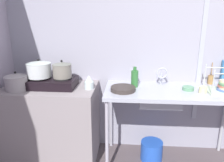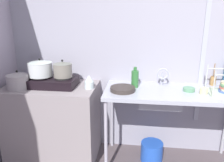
# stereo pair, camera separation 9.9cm
# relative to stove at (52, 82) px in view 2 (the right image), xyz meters

# --- Properties ---
(wall_back) EXTENTS (5.09, 0.10, 2.78)m
(wall_back) POSITION_rel_stove_xyz_m (1.57, 0.35, 0.46)
(wall_back) COLOR #9896A6
(wall_back) RESTS_ON ground
(wall_metal_strip) EXTENTS (0.05, 0.01, 2.22)m
(wall_metal_strip) POSITION_rel_stove_xyz_m (1.66, 0.30, 0.60)
(wall_metal_strip) COLOR #A4A8B8
(counter_concrete) EXTENTS (1.02, 0.61, 0.88)m
(counter_concrete) POSITION_rel_stove_xyz_m (-0.03, 0.00, -0.49)
(counter_concrete) COLOR gray
(counter_concrete) RESTS_ON ground
(counter_sink) EXTENTS (1.44, 0.61, 0.88)m
(counter_sink) POSITION_rel_stove_xyz_m (1.32, -0.00, -0.12)
(counter_sink) COLOR #A4A8B8
(counter_sink) RESTS_ON ground
(stove) EXTENTS (0.54, 0.34, 0.11)m
(stove) POSITION_rel_stove_xyz_m (0.00, 0.00, 0.00)
(stove) COLOR black
(stove) RESTS_ON counter_concrete
(pot_on_left_burner) EXTENTS (0.27, 0.27, 0.20)m
(pot_on_left_burner) POSITION_rel_stove_xyz_m (-0.13, -0.00, 0.15)
(pot_on_left_burner) COLOR silver
(pot_on_left_burner) RESTS_ON stove
(pot_on_right_burner) EXTENTS (0.21, 0.21, 0.19)m
(pot_on_right_burner) POSITION_rel_stove_xyz_m (0.13, 0.00, 0.15)
(pot_on_right_burner) COLOR gray
(pot_on_right_burner) RESTS_ON stove
(pot_beside_stove) EXTENTS (0.24, 0.24, 0.20)m
(pot_beside_stove) POSITION_rel_stove_xyz_m (-0.33, -0.13, 0.04)
(pot_beside_stove) COLOR gray
(pot_beside_stove) RESTS_ON counter_concrete
(percolator) EXTENTS (0.10, 0.10, 0.15)m
(percolator) POSITION_rel_stove_xyz_m (0.42, -0.03, 0.02)
(percolator) COLOR silver
(percolator) RESTS_ON counter_concrete
(sink_basin) EXTENTS (0.43, 0.33, 0.16)m
(sink_basin) POSITION_rel_stove_xyz_m (1.18, -0.01, -0.13)
(sink_basin) COLOR #A4A8B8
(sink_basin) RESTS_ON counter_sink
(faucet) EXTENTS (0.13, 0.07, 0.21)m
(faucet) POSITION_rel_stove_xyz_m (1.22, 0.14, 0.08)
(faucet) COLOR #A4A8B8
(faucet) RESTS_ON counter_sink
(frying_pan) EXTENTS (0.26, 0.26, 0.04)m
(frying_pan) POSITION_rel_stove_xyz_m (0.79, -0.07, -0.03)
(frying_pan) COLOR #342D2A
(frying_pan) RESTS_ON counter_sink
(cup_by_rack) EXTENTS (0.08, 0.08, 0.07)m
(cup_by_rack) POSITION_rel_stove_xyz_m (1.61, -0.07, -0.02)
(cup_by_rack) COLOR beige
(cup_by_rack) RESTS_ON counter_sink
(small_bowl_on_drainboard) EXTENTS (0.12, 0.12, 0.04)m
(small_bowl_on_drainboard) POSITION_rel_stove_xyz_m (1.48, 0.01, -0.03)
(small_bowl_on_drainboard) COLOR #5B926D
(small_bowl_on_drainboard) RESTS_ON counter_sink
(bottle_by_sink) EXTENTS (0.08, 0.08, 0.23)m
(bottle_by_sink) POSITION_rel_stove_xyz_m (0.91, 0.08, 0.05)
(bottle_by_sink) COLOR #2E6C33
(bottle_by_sink) RESTS_ON counter_sink
(utensil_jar) EXTENTS (0.06, 0.08, 0.24)m
(utensil_jar) POSITION_rel_stove_xyz_m (1.79, 0.25, 0.00)
(utensil_jar) COLOR #9E7441
(utensil_jar) RESTS_ON counter_sink
(bucket_on_floor) EXTENTS (0.25, 0.25, 0.23)m
(bucket_on_floor) POSITION_rel_stove_xyz_m (1.13, 0.02, -0.82)
(bucket_on_floor) COLOR blue
(bucket_on_floor) RESTS_ON ground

